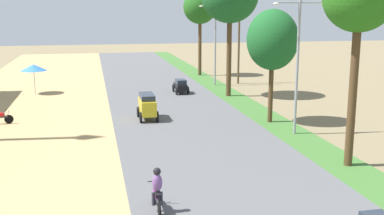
# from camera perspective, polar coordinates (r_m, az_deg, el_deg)

# --- Properties ---
(vendor_umbrella) EXTENTS (2.20, 2.20, 2.52)m
(vendor_umbrella) POSITION_cam_1_polar(r_m,az_deg,el_deg) (42.82, -18.44, 4.56)
(vendor_umbrella) COLOR #99999E
(vendor_umbrella) RESTS_ON dirt_shoulder
(median_tree_second) EXTENTS (3.24, 3.24, 7.17)m
(median_tree_second) POSITION_cam_1_polar(r_m,az_deg,el_deg) (30.37, 9.62, 7.95)
(median_tree_second) COLOR #4C351E
(median_tree_second) RESTS_ON median_strip
(median_tree_fourth) EXTENTS (3.58, 3.58, 9.14)m
(median_tree_fourth) POSITION_cam_1_polar(r_m,az_deg,el_deg) (51.93, 0.97, 11.87)
(median_tree_fourth) COLOR #4C351E
(median_tree_fourth) RESTS_ON median_strip
(streetlamp_near) EXTENTS (3.16, 0.20, 7.65)m
(streetlamp_near) POSITION_cam_1_polar(r_m,az_deg,el_deg) (27.76, 12.54, 5.80)
(streetlamp_near) COLOR gray
(streetlamp_near) RESTS_ON median_strip
(streetlamp_mid) EXTENTS (3.16, 0.20, 7.60)m
(streetlamp_mid) POSITION_cam_1_polar(r_m,az_deg,el_deg) (45.16, 2.81, 8.23)
(streetlamp_mid) COLOR gray
(streetlamp_mid) RESTS_ON median_strip
(utility_pole_near) EXTENTS (1.80, 0.20, 8.16)m
(utility_pole_near) POSITION_cam_1_polar(r_m,az_deg,el_deg) (46.59, 5.63, 8.06)
(utility_pole_near) COLOR brown
(utility_pole_near) RESTS_ON ground
(car_van_yellow) EXTENTS (1.19, 2.41, 1.67)m
(car_van_yellow) POSITION_cam_1_polar(r_m,az_deg,el_deg) (31.34, -5.38, 0.29)
(car_van_yellow) COLOR gold
(car_van_yellow) RESTS_ON road_strip
(car_sedan_black) EXTENTS (1.10, 2.26, 1.19)m
(car_sedan_black) POSITION_cam_1_polar(r_m,az_deg,el_deg) (41.03, -1.38, 2.66)
(car_sedan_black) COLOR black
(car_sedan_black) RESTS_ON road_strip
(motorbike_ahead_second) EXTENTS (0.54, 1.80, 1.66)m
(motorbike_ahead_second) POSITION_cam_1_polar(r_m,az_deg,el_deg) (17.32, -4.22, -9.87)
(motorbike_ahead_second) COLOR black
(motorbike_ahead_second) RESTS_ON road_strip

